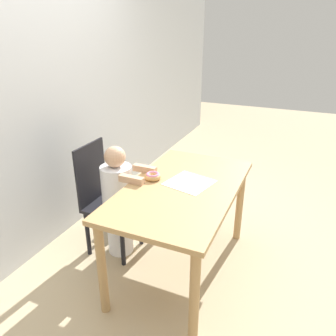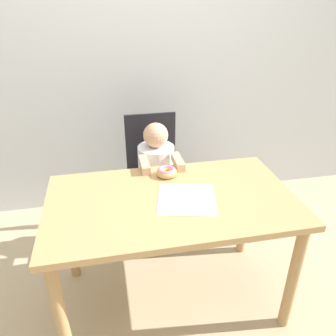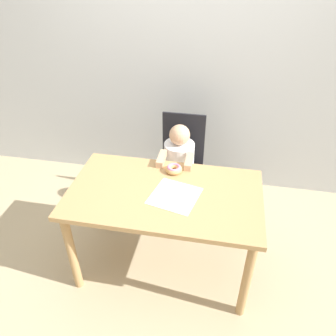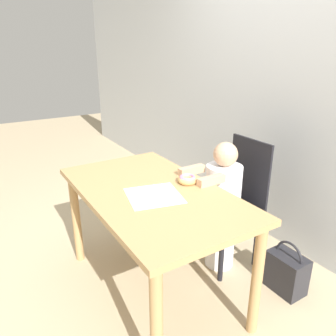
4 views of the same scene
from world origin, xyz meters
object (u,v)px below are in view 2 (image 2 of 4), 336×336
child_figure (157,187)px  handbag (207,204)px  chair (154,179)px  donut (167,172)px

child_figure → handbag: 0.59m
handbag → child_figure: bearing=-156.6°
handbag → chair: bearing=-170.9°
child_figure → donut: 0.42m
child_figure → donut: size_ratio=7.79×
chair → handbag: chair is taller
chair → donut: size_ratio=7.68×
child_figure → handbag: (0.45, 0.19, -0.33)m
chair → child_figure: child_figure is taller
donut → chair: bearing=91.4°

